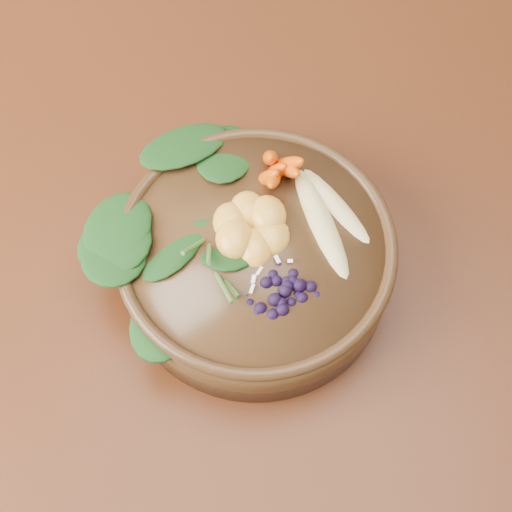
% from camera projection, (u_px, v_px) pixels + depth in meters
% --- Properties ---
extents(ground, '(4.00, 4.00, 0.00)m').
position_uv_depth(ground, '(336.00, 366.00, 1.52)').
color(ground, '#381E0F').
rests_on(ground, ground).
extents(dining_table, '(1.60, 0.90, 0.75)m').
position_uv_depth(dining_table, '(386.00, 208.00, 0.94)').
color(dining_table, '#331C0C').
rests_on(dining_table, ground).
extents(stoneware_bowl, '(0.36, 0.36, 0.08)m').
position_uv_depth(stoneware_bowl, '(256.00, 260.00, 0.75)').
color(stoneware_bowl, '#492F19').
rests_on(stoneware_bowl, dining_table).
extents(kale_heap, '(0.23, 0.22, 0.04)m').
position_uv_depth(kale_heap, '(193.00, 200.00, 0.72)').
color(kale_heap, '#163F15').
rests_on(kale_heap, stoneware_bowl).
extents(carrot_cluster, '(0.07, 0.07, 0.08)m').
position_uv_depth(carrot_cluster, '(274.00, 147.00, 0.73)').
color(carrot_cluster, '#D74C03').
rests_on(carrot_cluster, stoneware_bowl).
extents(banana_halves, '(0.10, 0.16, 0.03)m').
position_uv_depth(banana_halves, '(330.00, 207.00, 0.72)').
color(banana_halves, '#E0CC84').
rests_on(banana_halves, stoneware_bowl).
extents(mandarin_cluster, '(0.11, 0.11, 0.03)m').
position_uv_depth(mandarin_cluster, '(251.00, 221.00, 0.71)').
color(mandarin_cluster, gold).
rests_on(mandarin_cluster, stoneware_bowl).
extents(blueberry_pile, '(0.16, 0.13, 0.04)m').
position_uv_depth(blueberry_pile, '(282.00, 283.00, 0.68)').
color(blueberry_pile, black).
rests_on(blueberry_pile, stoneware_bowl).
extents(coconut_flakes, '(0.11, 0.09, 0.01)m').
position_uv_depth(coconut_flakes, '(265.00, 257.00, 0.71)').
color(coconut_flakes, white).
rests_on(coconut_flakes, stoneware_bowl).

